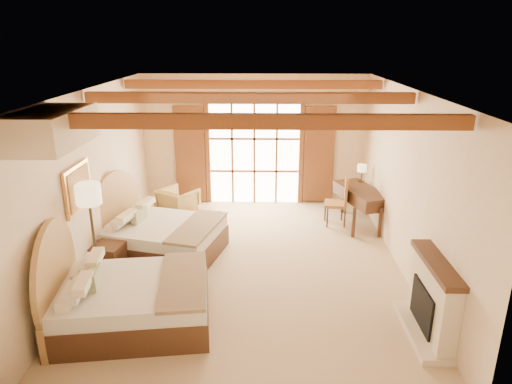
{
  "coord_description": "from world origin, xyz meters",
  "views": [
    {
      "loc": [
        0.27,
        -7.57,
        4.03
      ],
      "look_at": [
        0.11,
        0.2,
        1.38
      ],
      "focal_mm": 32.0,
      "sensor_mm": 36.0,
      "label": 1
    }
  ],
  "objects_px": {
    "bed_far": "(155,234)",
    "nightstand": "(109,260)",
    "armchair": "(178,203)",
    "desk": "(361,205)",
    "bed_near": "(122,297)"
  },
  "relations": [
    {
      "from": "bed_far",
      "to": "nightstand",
      "type": "xyz_separation_m",
      "value": [
        -0.63,
        -0.86,
        -0.13
      ]
    },
    {
      "from": "bed_far",
      "to": "armchair",
      "type": "xyz_separation_m",
      "value": [
        0.09,
        1.89,
        -0.06
      ]
    },
    {
      "from": "bed_far",
      "to": "armchair",
      "type": "bearing_deg",
      "value": 101.77
    },
    {
      "from": "nightstand",
      "to": "desk",
      "type": "height_order",
      "value": "desk"
    },
    {
      "from": "bed_far",
      "to": "desk",
      "type": "height_order",
      "value": "bed_far"
    },
    {
      "from": "bed_near",
      "to": "nightstand",
      "type": "bearing_deg",
      "value": 107.65
    },
    {
      "from": "bed_far",
      "to": "desk",
      "type": "xyz_separation_m",
      "value": [
        4.26,
        1.6,
        0.02
      ]
    },
    {
      "from": "armchair",
      "to": "bed_far",
      "type": "bearing_deg",
      "value": 120.4
    },
    {
      "from": "bed_far",
      "to": "armchair",
      "type": "height_order",
      "value": "bed_far"
    },
    {
      "from": "bed_near",
      "to": "bed_far",
      "type": "distance_m",
      "value": 2.26
    },
    {
      "from": "armchair",
      "to": "desk",
      "type": "distance_m",
      "value": 4.18
    },
    {
      "from": "bed_near",
      "to": "nightstand",
      "type": "xyz_separation_m",
      "value": [
        -0.66,
        1.4,
        -0.14
      ]
    },
    {
      "from": "bed_far",
      "to": "desk",
      "type": "distance_m",
      "value": 4.55
    },
    {
      "from": "bed_far",
      "to": "nightstand",
      "type": "height_order",
      "value": "bed_far"
    },
    {
      "from": "nightstand",
      "to": "desk",
      "type": "relative_size",
      "value": 0.35
    }
  ]
}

